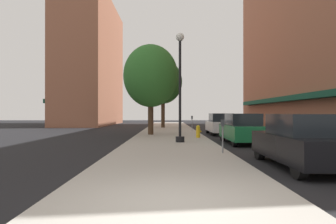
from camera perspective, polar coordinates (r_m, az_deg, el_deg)
ground_plane at (r=23.46m, az=10.27°, el=-4.32°), size 90.00×90.00×0.00m
sidewalk_slab at (r=24.09m, az=0.41°, el=-4.07°), size 4.80×50.00×0.12m
building_far_background at (r=43.99m, az=-14.37°, el=8.99°), size 6.80×18.00×17.45m
lamppost at (r=15.90m, az=2.51°, el=5.26°), size 0.48×0.48×5.90m
fire_hydrant at (r=18.78m, az=6.04°, el=-3.77°), size 0.33×0.26×0.79m
parking_meter_near at (r=26.32m, az=4.86°, el=-1.80°), size 0.14×0.09×1.31m
parking_meter_far at (r=11.75m, az=10.75°, el=-3.81°), size 0.14×0.09×1.31m
tree_near at (r=31.91m, az=-0.81°, el=5.87°), size 4.14×4.14×7.34m
tree_mid at (r=21.56m, az=-3.22°, el=6.99°), size 3.97×3.97×6.56m
car_black at (r=9.93m, az=24.68°, el=-5.27°), size 1.80×4.30×1.66m
car_green at (r=16.72m, az=14.40°, el=-3.21°), size 1.80×4.30×1.66m
car_white at (r=23.31m, az=10.31°, el=-2.36°), size 1.80×4.30×1.66m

